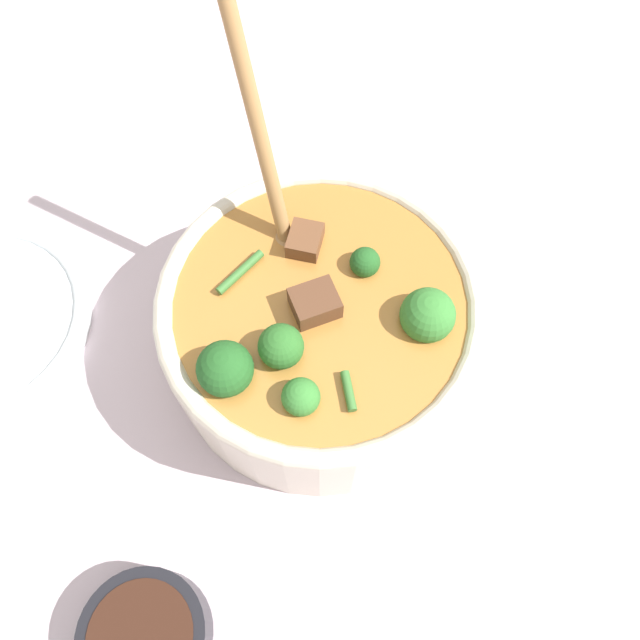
# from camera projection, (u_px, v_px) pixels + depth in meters

# --- Properties ---
(ground_plane) EXTENTS (4.00, 4.00, 0.00)m
(ground_plane) POSITION_uv_depth(u_px,v_px,m) (320.00, 353.00, 0.59)
(ground_plane) COLOR silver
(stew_bowl) EXTENTS (0.27, 0.27, 0.28)m
(stew_bowl) POSITION_uv_depth(u_px,v_px,m) (320.00, 324.00, 0.53)
(stew_bowl) COLOR beige
(stew_bowl) RESTS_ON ground_plane
(condiment_bowl) EXTENTS (0.09, 0.09, 0.04)m
(condiment_bowl) POSITION_uv_depth(u_px,v_px,m) (146.00, 635.00, 0.46)
(condiment_bowl) COLOR black
(condiment_bowl) RESTS_ON ground_plane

